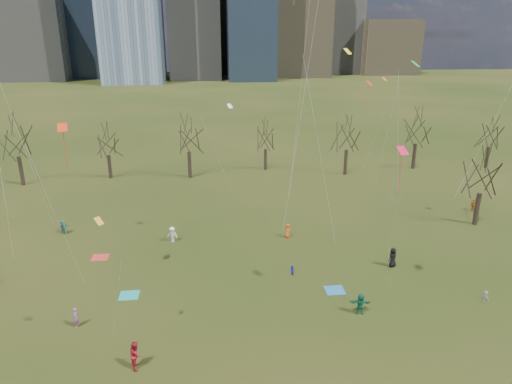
{
  "coord_description": "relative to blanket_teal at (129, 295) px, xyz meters",
  "views": [
    {
      "loc": [
        -4.39,
        -27.28,
        20.69
      ],
      "look_at": [
        0.0,
        12.0,
        7.0
      ],
      "focal_mm": 32.0,
      "sensor_mm": 36.0,
      "label": 1
    }
  ],
  "objects": [
    {
      "name": "ground",
      "position": [
        11.26,
        -6.92,
        -0.01
      ],
      "size": [
        500.0,
        500.0,
        0.0
      ],
      "primitive_type": "plane",
      "color": "black",
      "rests_on": "ground"
    },
    {
      "name": "bare_tree_row",
      "position": [
        11.18,
        30.3,
        6.1
      ],
      "size": [
        113.04,
        29.8,
        9.5
      ],
      "color": "black",
      "rests_on": "ground"
    },
    {
      "name": "blanket_teal",
      "position": [
        0.0,
        0.0,
        0.0
      ],
      "size": [
        1.6,
        1.5,
        0.03
      ],
      "primitive_type": "cube",
      "color": "teal",
      "rests_on": "ground"
    },
    {
      "name": "blanket_navy",
      "position": [
        17.34,
        -1.13,
        0.0
      ],
      "size": [
        1.6,
        1.5,
        0.03
      ],
      "primitive_type": "cube",
      "color": "#266CB3",
      "rests_on": "ground"
    },
    {
      "name": "blanket_crimson",
      "position": [
        -3.86,
        7.32,
        0.0
      ],
      "size": [
        1.6,
        1.5,
        0.03
      ],
      "primitive_type": "cube",
      "color": "red",
      "rests_on": "ground"
    },
    {
      "name": "person_2",
      "position": [
        1.83,
        -8.97,
        0.98
      ],
      "size": [
        0.84,
        1.03,
        1.98
      ],
      "primitive_type": "imported",
      "rotation": [
        0.0,
        0.0,
        1.67
      ],
      "color": "#A51722",
      "rests_on": "ground"
    },
    {
      "name": "person_3",
      "position": [
        29.02,
        -4.22,
        0.49
      ],
      "size": [
        0.59,
        0.75,
        1.02
      ],
      "primitive_type": "imported",
      "rotation": [
        0.0,
        0.0,
        1.94
      ],
      "color": "slate",
      "rests_on": "ground"
    },
    {
      "name": "person_5",
      "position": [
        18.34,
        -4.68,
        0.87
      ],
      "size": [
        1.7,
        0.78,
        1.77
      ],
      "primitive_type": "imported",
      "rotation": [
        0.0,
        0.0,
        2.98
      ],
      "color": "#176848",
      "rests_on": "ground"
    },
    {
      "name": "person_6",
      "position": [
        23.86,
        2.42,
        0.93
      ],
      "size": [
        1.09,
        0.93,
        1.88
      ],
      "primitive_type": "imported",
      "rotation": [
        0.0,
        0.0,
        3.58
      ],
      "color": "black",
      "rests_on": "ground"
    },
    {
      "name": "person_7",
      "position": [
        -3.26,
        -3.96,
        0.78
      ],
      "size": [
        0.42,
        0.61,
        1.58
      ],
      "primitive_type": "imported",
      "rotation": [
        0.0,
        0.0,
        4.79
      ],
      "color": "#9951A3",
      "rests_on": "ground"
    },
    {
      "name": "person_8",
      "position": [
        14.16,
        1.79,
        0.48
      ],
      "size": [
        0.49,
        0.57,
        0.99
      ],
      "primitive_type": "imported",
      "rotation": [
        0.0,
        0.0,
        4.99
      ],
      "color": "#2A28AD",
      "rests_on": "ground"
    },
    {
      "name": "person_9",
      "position": [
        3.0,
        10.18,
        0.84
      ],
      "size": [
        1.27,
        1.05,
        1.71
      ],
      "primitive_type": "imported",
      "rotation": [
        0.0,
        0.0,
        5.84
      ],
      "color": "white",
      "rests_on": "ground"
    },
    {
      "name": "person_10",
      "position": [
        39.46,
        15.27,
        0.72
      ],
      "size": [
        0.93,
        0.57,
        1.47
      ],
      "primitive_type": "imported",
      "rotation": [
        0.0,
        0.0,
        0.27
      ],
      "color": "#BB4F1A",
      "rests_on": "ground"
    },
    {
      "name": "person_11",
      "position": [
        -9.1,
        13.76,
        0.72
      ],
      "size": [
        1.26,
        1.27,
        1.47
      ],
      "primitive_type": "imported",
      "rotation": [
        0.0,
        0.0,
        0.79
      ],
      "color": "slate",
      "rests_on": "ground"
    },
    {
      "name": "person_12",
      "position": [
        15.24,
        9.94,
        0.75
      ],
      "size": [
        0.75,
        0.88,
        1.53
      ],
      "primitive_type": "imported",
      "rotation": [
        0.0,
        0.0,
        1.15
      ],
      "color": "#F8551B",
      "rests_on": "ground"
    },
    {
      "name": "person_13",
      "position": [
        -8.87,
        13.57,
        0.77
      ],
      "size": [
        0.57,
        0.67,
        1.57
      ],
      "primitive_type": "imported",
      "rotation": [
        0.0,
        0.0,
        1.98
      ],
      "color": "#197259",
      "rests_on": "ground"
    },
    {
      "name": "kites_airborne",
      "position": [
        13.99,
        8.32,
        13.53
      ],
      "size": [
        66.3,
        42.18,
        29.61
      ],
      "color": "red",
      "rests_on": "ground"
    }
  ]
}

